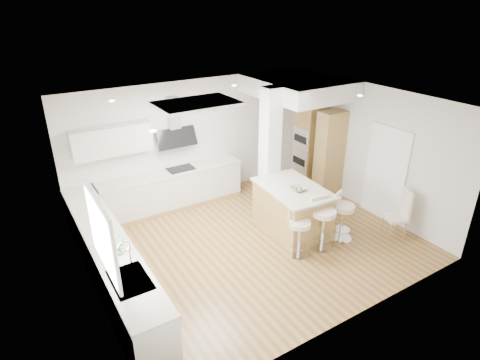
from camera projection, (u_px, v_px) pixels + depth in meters
ground at (252, 242)px, 7.96m from camera, size 6.00×6.00×0.00m
ceiling at (252, 242)px, 7.96m from camera, size 6.00×5.00×0.02m
wall_back at (194, 140)px, 9.30m from camera, size 6.00×0.04×2.80m
wall_left at (85, 223)px, 5.94m from camera, size 0.04×5.00×2.80m
wall_right at (367, 148)px, 8.81m from camera, size 0.04×5.00×2.80m
skylight at (197, 104)px, 6.88m from camera, size 4.10×2.10×0.06m
window_left at (101, 233)px, 5.14m from camera, size 0.06×1.28×1.07m
doorway_right at (385, 175)px, 8.51m from camera, size 0.05×1.00×2.10m
counter_left at (110, 260)px, 6.65m from camera, size 0.63×4.50×1.35m
counter_back at (164, 181)px, 8.95m from camera, size 3.62×0.63×2.50m
pillar at (270, 152)px, 8.61m from camera, size 0.35×0.35×2.80m
soffit at (298, 87)px, 8.96m from camera, size 1.78×2.20×0.40m
oven_column at (317, 150)px, 9.75m from camera, size 0.63×1.21×2.10m
peninsula at (292, 209)px, 8.20m from camera, size 1.16×1.67×1.06m
bar_stool_a at (299, 231)px, 7.38m from camera, size 0.50×0.50×0.92m
bar_stool_b at (323, 221)px, 7.58m from camera, size 0.52×0.52×1.04m
bar_stool_c at (342, 215)px, 7.86m from camera, size 0.58×0.58×0.98m
dining_chair at (401, 212)px, 7.98m from camera, size 0.53×0.53×1.02m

